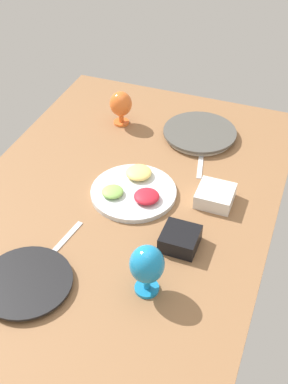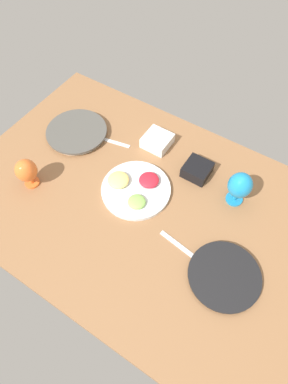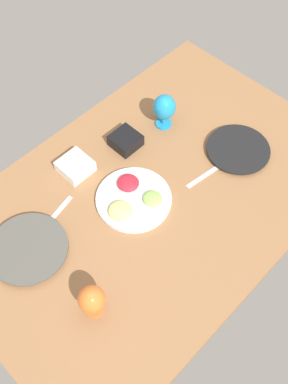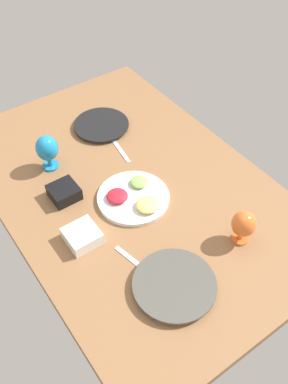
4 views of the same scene
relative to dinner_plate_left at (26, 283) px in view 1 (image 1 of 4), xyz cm
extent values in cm
cube|color=#8C603D|center=(40.64, -10.61, -3.07)|extent=(160.00, 104.00, 4.00)
cylinder|color=#4C4C51|center=(0.00, 0.00, -0.43)|extent=(24.57, 24.57, 1.28)
cylinder|color=black|center=(0.00, 0.00, 0.60)|extent=(26.71, 26.71, 0.77)
cylinder|color=silver|center=(89.97, -25.88, -0.20)|extent=(26.78, 26.78, 1.74)
cylinder|color=#4E4C47|center=(89.97, -25.88, 1.20)|extent=(29.11, 29.11, 1.04)
cylinder|color=silver|center=(47.88, -14.06, -0.17)|extent=(29.73, 29.73, 1.80)
ellipsoid|color=#F9E072|center=(56.05, -12.86, 2.15)|extent=(9.25, 9.25, 2.83)
ellipsoid|color=#8CC659|center=(43.49, -8.15, 1.84)|extent=(7.40, 7.40, 2.21)
ellipsoid|color=red|center=(45.02, -19.97, 2.09)|extent=(8.65, 8.65, 2.71)
cylinder|color=#1C85C1|center=(10.70, -32.73, -0.57)|extent=(7.08, 7.08, 1.00)
cylinder|color=#1C85C1|center=(10.70, -32.73, 1.90)|extent=(2.00, 2.00, 3.94)
ellipsoid|color=#1C85C1|center=(10.70, -32.73, 9.67)|extent=(9.75, 9.75, 11.59)
cylinder|color=orange|center=(88.05, 7.14, -0.57)|extent=(6.34, 6.34, 1.00)
cylinder|color=orange|center=(88.05, 7.14, 1.52)|extent=(2.00, 2.00, 3.17)
ellipsoid|color=orange|center=(88.05, 7.14, 8.23)|extent=(9.08, 9.08, 10.25)
cube|color=black|center=(30.39, -36.33, 1.67)|extent=(11.20, 11.20, 5.47)
cube|color=tan|center=(30.39, -36.33, 3.42)|extent=(9.18, 9.18, 1.75)
cube|color=white|center=(54.02, -41.36, 1.54)|extent=(12.12, 12.12, 5.21)
cube|color=#F9E072|center=(54.02, -41.36, 3.20)|extent=(9.94, 9.94, 1.67)
cube|color=silver|center=(19.68, -1.83, -0.77)|extent=(18.07, 4.31, 0.60)
cube|color=silver|center=(72.87, -31.12, -0.77)|extent=(17.98, 5.47, 0.60)
camera|label=1|loc=(-74.04, -63.64, 112.96)|focal=46.95mm
camera|label=2|loc=(4.02, 47.58, 114.26)|focal=30.03mm
camera|label=3|loc=(113.04, 55.04, 148.95)|focal=42.42mm
camera|label=4|loc=(145.52, -78.19, 128.80)|focal=39.78mm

